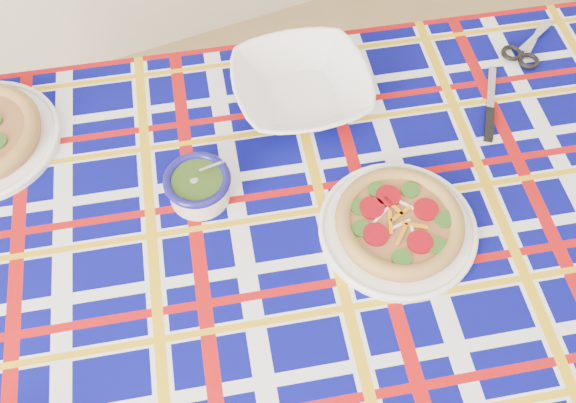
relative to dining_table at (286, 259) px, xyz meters
name	(u,v)px	position (x,y,z in m)	size (l,w,h in m)	color
dining_table	(286,259)	(0.00, 0.00, 0.00)	(1.85, 1.39, 0.78)	brown
tablecloth	(286,253)	(0.00, 0.00, 0.03)	(1.69, 1.07, 0.11)	#050766
main_focaccia_plate	(399,223)	(0.20, -0.07, 0.11)	(0.31, 0.31, 0.06)	#985E35
pesto_bowl	(198,185)	(-0.12, 0.16, 0.12)	(0.13, 0.13, 0.08)	#1D340E
serving_bowl	(301,88)	(0.17, 0.31, 0.12)	(0.29, 0.29, 0.07)	white
table_knife	(491,90)	(0.56, 0.16, 0.09)	(0.23, 0.02, 0.01)	silver
kitchen_scissors	(535,37)	(0.74, 0.25, 0.09)	(0.20, 0.09, 0.02)	silver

